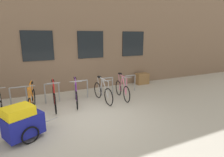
{
  "coord_description": "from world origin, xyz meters",
  "views": [
    {
      "loc": [
        -1.57,
        -5.34,
        2.64
      ],
      "look_at": [
        1.62,
        1.6,
        0.82
      ],
      "focal_mm": 28.84,
      "sensor_mm": 36.0,
      "label": 1
    }
  ],
  "objects_px": {
    "bicycle_red": "(54,98)",
    "planter_box": "(142,79)",
    "bicycle_purple": "(76,94)",
    "bicycle_white": "(1,105)",
    "bike_trailer": "(22,122)",
    "bicycle_orange": "(32,101)",
    "bicycle_pink": "(122,90)",
    "bicycle_silver": "(103,92)"
  },
  "relations": [
    {
      "from": "bicycle_white",
      "to": "bicycle_orange",
      "type": "bearing_deg",
      "value": -2.76
    },
    {
      "from": "bicycle_red",
      "to": "planter_box",
      "type": "distance_m",
      "value": 5.16
    },
    {
      "from": "bicycle_purple",
      "to": "bicycle_silver",
      "type": "relative_size",
      "value": 1.03
    },
    {
      "from": "bicycle_pink",
      "to": "bicycle_white",
      "type": "xyz_separation_m",
      "value": [
        -4.53,
        0.15,
        0.0
      ]
    },
    {
      "from": "bicycle_white",
      "to": "bicycle_red",
      "type": "bearing_deg",
      "value": -2.01
    },
    {
      "from": "bike_trailer",
      "to": "bicycle_silver",
      "type": "bearing_deg",
      "value": 30.88
    },
    {
      "from": "bicycle_purple",
      "to": "bike_trailer",
      "type": "height_order",
      "value": "bicycle_purple"
    },
    {
      "from": "planter_box",
      "to": "bicycle_purple",
      "type": "bearing_deg",
      "value": -160.52
    },
    {
      "from": "bicycle_orange",
      "to": "bicycle_purple",
      "type": "bearing_deg",
      "value": 3.52
    },
    {
      "from": "bicycle_orange",
      "to": "bicycle_white",
      "type": "xyz_separation_m",
      "value": [
        -0.96,
        0.05,
        -0.0
      ]
    },
    {
      "from": "bicycle_white",
      "to": "planter_box",
      "type": "xyz_separation_m",
      "value": [
        6.65,
        1.5,
        -0.08
      ]
    },
    {
      "from": "bicycle_purple",
      "to": "bicycle_white",
      "type": "distance_m",
      "value": 2.57
    },
    {
      "from": "bicycle_purple",
      "to": "bicycle_red",
      "type": "bearing_deg",
      "value": -172.31
    },
    {
      "from": "bicycle_pink",
      "to": "bicycle_purple",
      "type": "bearing_deg",
      "value": 174.08
    },
    {
      "from": "bicycle_silver",
      "to": "planter_box",
      "type": "bearing_deg",
      "value": 28.4
    },
    {
      "from": "bicycle_orange",
      "to": "bicycle_silver",
      "type": "xyz_separation_m",
      "value": [
        2.68,
        -0.09,
        -0.01
      ]
    },
    {
      "from": "bicycle_red",
      "to": "bicycle_white",
      "type": "height_order",
      "value": "same"
    },
    {
      "from": "bicycle_red",
      "to": "bicycle_white",
      "type": "xyz_separation_m",
      "value": [
        -1.73,
        0.06,
        -0.02
      ]
    },
    {
      "from": "bicycle_white",
      "to": "planter_box",
      "type": "bearing_deg",
      "value": 12.67
    },
    {
      "from": "bicycle_red",
      "to": "bicycle_silver",
      "type": "xyz_separation_m",
      "value": [
        1.91,
        -0.07,
        -0.02
      ]
    },
    {
      "from": "bicycle_orange",
      "to": "bicycle_purple",
      "type": "xyz_separation_m",
      "value": [
        1.61,
        0.1,
        -0.01
      ]
    },
    {
      "from": "bicycle_pink",
      "to": "bicycle_silver",
      "type": "xyz_separation_m",
      "value": [
        -0.89,
        0.02,
        -0.0
      ]
    },
    {
      "from": "bicycle_purple",
      "to": "bicycle_orange",
      "type": "bearing_deg",
      "value": -176.48
    },
    {
      "from": "bicycle_white",
      "to": "bike_trailer",
      "type": "distance_m",
      "value": 2.02
    },
    {
      "from": "bicycle_orange",
      "to": "bicycle_pink",
      "type": "xyz_separation_m",
      "value": [
        3.57,
        -0.1,
        -0.0
      ]
    },
    {
      "from": "bicycle_purple",
      "to": "bike_trailer",
      "type": "xyz_separation_m",
      "value": [
        -1.86,
        -1.94,
        0.1
      ]
    },
    {
      "from": "bicycle_orange",
      "to": "bike_trailer",
      "type": "height_order",
      "value": "bicycle_orange"
    },
    {
      "from": "bicycle_purple",
      "to": "bicycle_white",
      "type": "xyz_separation_m",
      "value": [
        -2.57,
        -0.05,
        0.0
      ]
    },
    {
      "from": "bike_trailer",
      "to": "planter_box",
      "type": "bearing_deg",
      "value": 29.63
    },
    {
      "from": "bicycle_red",
      "to": "bicycle_silver",
      "type": "bearing_deg",
      "value": -2.15
    },
    {
      "from": "bicycle_red",
      "to": "bike_trailer",
      "type": "distance_m",
      "value": 2.09
    },
    {
      "from": "bicycle_white",
      "to": "planter_box",
      "type": "relative_size",
      "value": 2.41
    },
    {
      "from": "bicycle_red",
      "to": "planter_box",
      "type": "bearing_deg",
      "value": 17.55
    },
    {
      "from": "bicycle_pink",
      "to": "planter_box",
      "type": "relative_size",
      "value": 2.35
    },
    {
      "from": "bike_trailer",
      "to": "planter_box",
      "type": "height_order",
      "value": "bike_trailer"
    },
    {
      "from": "planter_box",
      "to": "bicycle_orange",
      "type": "bearing_deg",
      "value": -164.84
    },
    {
      "from": "bicycle_orange",
      "to": "bicycle_pink",
      "type": "bearing_deg",
      "value": -1.67
    },
    {
      "from": "bicycle_purple",
      "to": "planter_box",
      "type": "relative_size",
      "value": 2.52
    },
    {
      "from": "bicycle_purple",
      "to": "planter_box",
      "type": "distance_m",
      "value": 4.33
    },
    {
      "from": "bicycle_orange",
      "to": "planter_box",
      "type": "bearing_deg",
      "value": 15.16
    },
    {
      "from": "bicycle_white",
      "to": "planter_box",
      "type": "height_order",
      "value": "bicycle_white"
    },
    {
      "from": "bicycle_pink",
      "to": "bicycle_silver",
      "type": "distance_m",
      "value": 0.89
    }
  ]
}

